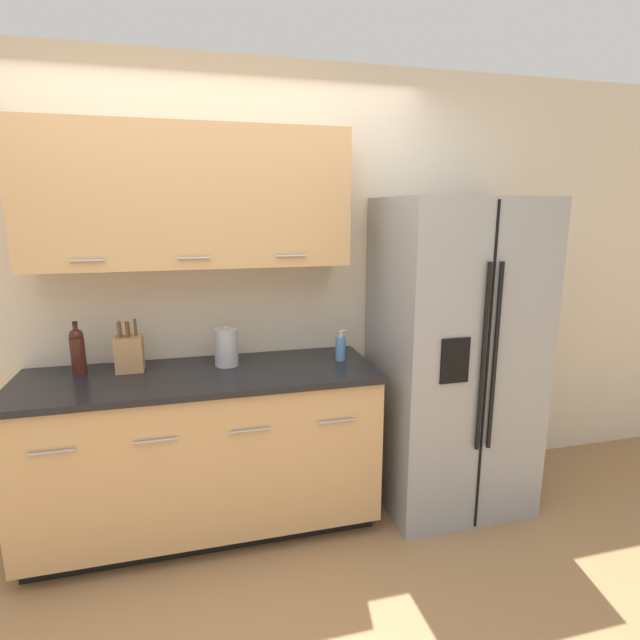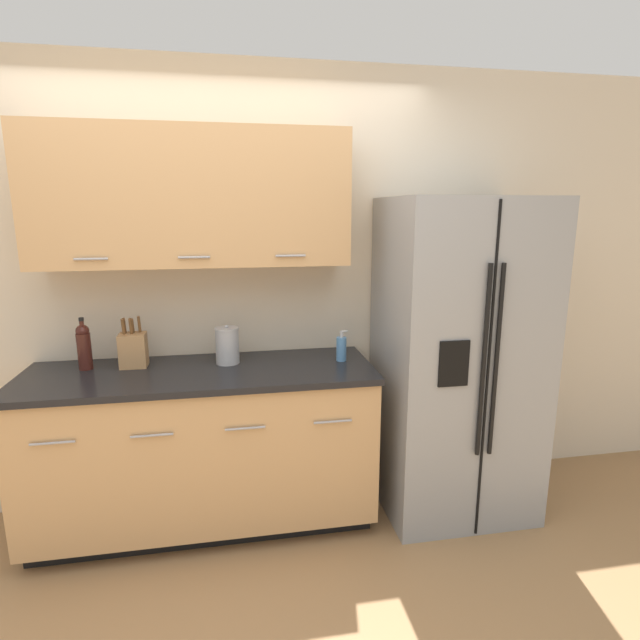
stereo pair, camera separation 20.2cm
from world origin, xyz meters
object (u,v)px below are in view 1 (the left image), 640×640
at_px(wine_bottle, 78,351).
at_px(soap_dispenser, 341,348).
at_px(refrigerator, 452,356).
at_px(knife_block, 129,353).
at_px(steel_canister, 226,347).

distance_m(wine_bottle, soap_dispenser, 1.41).
relative_size(refrigerator, knife_block, 6.55).
distance_m(knife_block, soap_dispenser, 1.16).
xyz_separation_m(refrigerator, knife_block, (-1.83, 0.17, 0.11)).
distance_m(soap_dispenser, steel_canister, 0.65).
distance_m(refrigerator, steel_canister, 1.33).
bearing_deg(steel_canister, knife_block, 176.93).
height_order(wine_bottle, soap_dispenser, wine_bottle).
bearing_deg(refrigerator, knife_block, 174.77).
relative_size(refrigerator, soap_dispenser, 10.40).
xyz_separation_m(wine_bottle, soap_dispenser, (1.40, -0.10, -0.06)).
xyz_separation_m(soap_dispenser, steel_canister, (-0.64, 0.07, 0.03)).
height_order(refrigerator, knife_block, refrigerator).
xyz_separation_m(knife_block, wine_bottle, (-0.25, 0.00, 0.03)).
relative_size(refrigerator, steel_canister, 8.31).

